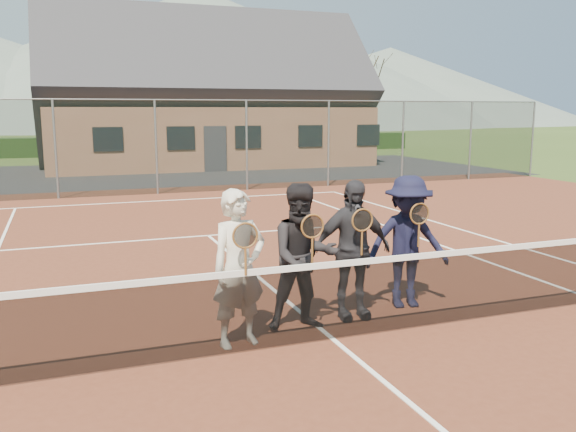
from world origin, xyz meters
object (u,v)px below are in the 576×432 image
(player_a, at_px, (239,268))
(player_b, at_px, (304,257))
(clubhouse, at_px, (204,83))
(player_c, at_px, (352,250))
(tennis_net, at_px, (333,297))
(player_d, at_px, (407,242))

(player_a, relative_size, player_b, 1.00)
(clubhouse, bearing_deg, player_a, -102.03)
(player_a, distance_m, player_b, 0.91)
(player_a, bearing_deg, player_c, 13.75)
(tennis_net, distance_m, player_d, 1.70)
(player_a, distance_m, player_d, 2.58)
(player_c, bearing_deg, tennis_net, -130.56)
(tennis_net, relative_size, player_d, 6.49)
(clubhouse, distance_m, player_b, 24.08)
(player_d, bearing_deg, player_c, -170.33)
(player_c, height_order, player_d, same)
(player_b, bearing_deg, tennis_net, -69.38)
(player_a, xyz_separation_m, player_b, (0.88, 0.24, -0.00))
(tennis_net, height_order, player_b, player_b)
(tennis_net, xyz_separation_m, player_a, (-1.06, 0.24, 0.38))
(player_b, bearing_deg, player_a, -164.87)
(tennis_net, height_order, clubhouse, clubhouse)
(player_a, height_order, player_d, same)
(clubhouse, distance_m, player_c, 23.81)
(player_d, bearing_deg, player_b, -169.26)
(player_c, bearing_deg, player_a, -166.25)
(tennis_net, height_order, player_c, player_c)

